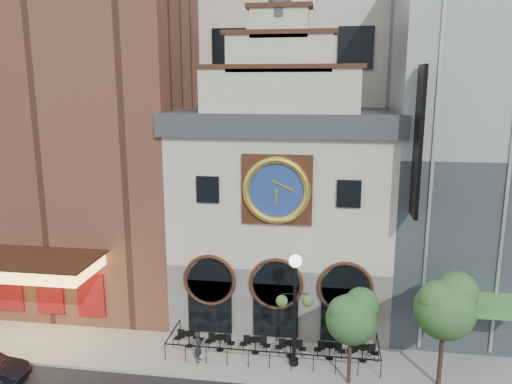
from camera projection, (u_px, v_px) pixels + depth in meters
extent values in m
cube|color=gray|center=(273.00, 356.00, 25.68)|extent=(44.00, 5.00, 0.15)
cube|color=#605E5B|center=(283.00, 278.00, 30.57)|extent=(12.00, 8.00, 4.00)
cube|color=beige|center=(284.00, 191.00, 29.41)|extent=(12.00, 8.00, 7.00)
cube|color=#2D3035|center=(285.00, 121.00, 28.55)|extent=(12.60, 8.60, 1.20)
cube|color=#371D10|center=(277.00, 190.00, 25.28)|extent=(3.60, 0.25, 3.60)
cylinder|color=navy|center=(277.00, 190.00, 25.14)|extent=(3.10, 0.12, 3.10)
torus|color=yellow|center=(276.00, 191.00, 25.07)|extent=(3.46, 0.36, 3.46)
cylinder|color=#2D3035|center=(280.00, 6.00, 23.88)|extent=(1.10, 1.10, 1.10)
cube|color=brown|center=(87.00, 102.00, 32.15)|extent=(14.00, 12.00, 25.00)
cube|color=#FFBF59|center=(29.00, 266.00, 26.44)|extent=(7.00, 3.40, 0.70)
cube|color=#371D10|center=(29.00, 258.00, 26.35)|extent=(7.40, 3.80, 0.15)
cube|color=maroon|center=(50.00, 292.00, 28.50)|extent=(5.60, 0.15, 2.60)
cube|color=gray|center=(510.00, 148.00, 28.98)|extent=(14.00, 12.00, 20.00)
cube|color=#458E40|center=(481.00, 305.00, 23.84)|extent=(4.50, 2.40, 0.35)
cube|color=black|center=(418.00, 143.00, 22.91)|extent=(0.18, 1.60, 7.00)
cube|color=silver|center=(300.00, 2.00, 38.43)|extent=(20.00, 16.00, 40.00)
cylinder|color=black|center=(189.00, 334.00, 26.34)|extent=(0.68, 0.68, 0.03)
cylinder|color=black|center=(189.00, 340.00, 26.41)|extent=(0.06, 0.06, 0.72)
cylinder|color=black|center=(220.00, 337.00, 25.96)|extent=(0.68, 0.68, 0.03)
cylinder|color=black|center=(220.00, 344.00, 26.04)|extent=(0.06, 0.06, 0.72)
cylinder|color=black|center=(255.00, 340.00, 25.71)|extent=(0.68, 0.68, 0.03)
cylinder|color=black|center=(255.00, 346.00, 25.79)|extent=(0.06, 0.06, 0.72)
cylinder|color=black|center=(291.00, 343.00, 25.38)|extent=(0.68, 0.68, 0.03)
cylinder|color=black|center=(291.00, 350.00, 25.45)|extent=(0.06, 0.06, 0.72)
cylinder|color=black|center=(330.00, 345.00, 25.16)|extent=(0.68, 0.68, 0.03)
cylinder|color=black|center=(330.00, 352.00, 25.24)|extent=(0.06, 0.06, 0.72)
cylinder|color=black|center=(363.00, 347.00, 24.97)|extent=(0.68, 0.68, 0.03)
cylinder|color=black|center=(362.00, 354.00, 25.05)|extent=(0.06, 0.06, 0.72)
imported|color=black|center=(198.00, 347.00, 24.89)|extent=(0.39, 0.59, 1.59)
cylinder|color=black|center=(295.00, 316.00, 24.23)|extent=(0.19, 0.19, 5.21)
cylinder|color=black|center=(294.00, 362.00, 24.74)|extent=(0.46, 0.46, 0.31)
sphere|color=white|center=(296.00, 261.00, 23.64)|extent=(0.63, 0.63, 0.63)
sphere|color=#3D6327|center=(282.00, 301.00, 24.07)|extent=(0.58, 0.58, 0.58)
sphere|color=#3D6327|center=(308.00, 301.00, 24.06)|extent=(0.58, 0.58, 0.58)
cylinder|color=#382619|center=(349.00, 358.00, 22.99)|extent=(0.18, 0.18, 2.48)
sphere|color=#225120|center=(351.00, 319.00, 22.58)|extent=(2.31, 2.31, 2.31)
sphere|color=#225120|center=(361.00, 305.00, 22.65)|extent=(1.60, 1.60, 1.60)
sphere|color=#225120|center=(344.00, 312.00, 22.37)|extent=(1.42, 1.42, 1.42)
cylinder|color=#382619|center=(441.00, 356.00, 22.77)|extent=(0.21, 0.21, 2.93)
sphere|color=#295722|center=(445.00, 310.00, 22.28)|extent=(2.72, 2.72, 2.72)
sphere|color=#295722|center=(457.00, 292.00, 22.36)|extent=(1.88, 1.88, 1.88)
sphere|color=#295722|center=(437.00, 300.00, 22.03)|extent=(1.67, 1.67, 1.67)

